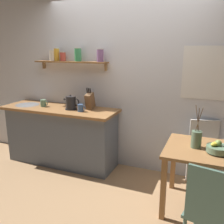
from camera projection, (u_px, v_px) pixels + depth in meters
The scene contains 13 objects.
ground_plane at pixel (112, 184), 3.40m from camera, with size 14.00×14.00×0.00m, color #A87F56.
back_wall at pixel (142, 81), 3.57m from camera, with size 6.80×0.11×2.70m.
kitchen_counter at pixel (61, 135), 3.94m from camera, with size 1.83×0.63×0.92m.
wall_shelf at pixel (71, 58), 3.75m from camera, with size 1.21×0.20×0.33m.
dining_table at pixel (208, 160), 2.70m from camera, with size 0.91×0.77×0.75m.
dining_chair_near at pixel (211, 210), 2.05m from camera, with size 0.49×0.50×0.92m.
dining_chair_far at pixel (204, 152), 3.23m from camera, with size 0.50×0.51×0.89m.
fruit_bowl at pixel (218, 148), 2.56m from camera, with size 0.23×0.23×0.14m.
twig_vase at pixel (196, 139), 2.70m from camera, with size 0.11×0.11×0.48m.
electric_kettle at pixel (71, 103), 3.68m from camera, with size 0.26×0.17×0.22m.
knife_block at pixel (90, 101), 3.67m from camera, with size 0.09×0.19×0.33m.
coffee_mug_by_sink at pixel (43, 103), 3.87m from camera, with size 0.13×0.09×0.11m.
coffee_mug_spare at pixel (81, 108), 3.56m from camera, with size 0.13×0.08×0.11m.
Camera 1 is at (1.16, -2.81, 1.80)m, focal length 39.69 mm.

